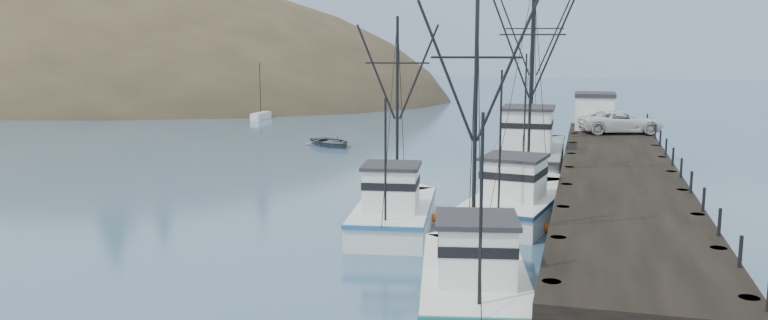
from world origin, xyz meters
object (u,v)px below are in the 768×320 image
pier (619,175)px  trawler_far (522,199)px  trawler_near (473,278)px  trawler_mid (395,211)px  work_vessel (529,154)px  pickup_truck (621,122)px  motorboat (331,146)px  pier_shed (595,111)px

pier → trawler_far: size_ratio=3.66×
trawler_near → trawler_far: trawler_far is taller
trawler_mid → trawler_far: (5.57, 4.17, 0.00)m
pier → work_vessel: size_ratio=3.00×
pier → work_vessel: bearing=121.0°
pier → pickup_truck: pickup_truck is taller
trawler_near → motorboat: bearing=116.5°
pier → trawler_near: bearing=-107.7°
pier_shed → motorboat: bearing=-177.9°
trawler_near → pickup_truck: 33.32m
pier_shed → pickup_truck: (1.90, -1.97, -0.59)m
trawler_near → pier_shed: size_ratio=3.42×
trawler_near → pier: bearing=72.3°
pier_shed → pickup_truck: size_ratio=0.54×
pickup_truck → motorboat: 23.12m
pier → trawler_far: 6.06m
pier_shed → trawler_near: bearing=-96.8°
pier → pier_shed: 18.12m
pickup_truck → motorboat: bearing=70.6°
pier_shed → motorboat: (-21.02, -0.76, -3.42)m
trawler_mid → trawler_far: bearing=36.8°
trawler_near → pier_shed: (4.11, 34.68, 2.60)m
trawler_mid → motorboat: size_ratio=2.11×
work_vessel → pier_shed: work_vessel is taller
pier → work_vessel: (-5.40, 8.98, -0.46)m
pier → pier_shed: pier_shed is taller
pier → work_vessel: 10.49m
motorboat → work_vessel: bearing=-77.1°
trawler_near → trawler_far: size_ratio=0.91×
trawler_near → trawler_mid: (-5.05, 8.92, -0.00)m
trawler_far → motorboat: size_ratio=2.47×
trawler_near → motorboat: 37.92m
trawler_far → trawler_mid: bearing=-143.2°
trawler_near → work_vessel: (-0.08, 25.66, 0.41)m
trawler_far → pickup_truck: bearing=74.4°
pier_shed → pickup_truck: bearing=-46.1°
pickup_truck → motorboat: pickup_truck is taller
trawler_far → pier_shed: bearing=80.6°
pier → trawler_near: size_ratio=4.03×
pickup_truck → work_vessel: bearing=122.8°
trawler_near → pickup_truck: bearing=79.6°
work_vessel → pickup_truck: work_vessel is taller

